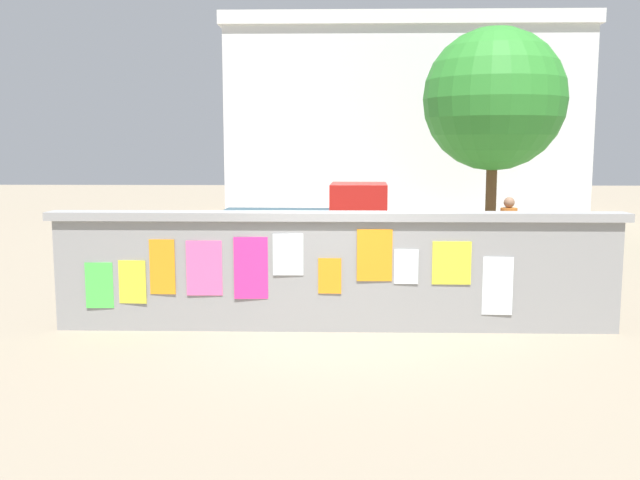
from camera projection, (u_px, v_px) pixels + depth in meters
ground at (336, 249)px, 18.09m from camera, size 60.00×60.00×0.00m
poster_wall at (335, 270)px, 10.05m from camera, size 8.27×0.42×1.72m
auto_rickshaw_truck at (313, 227)px, 15.27m from camera, size 3.66×1.64×1.85m
motorcycle at (176, 267)px, 12.69m from camera, size 1.90×0.56×0.87m
bicycle_near at (382, 283)px, 11.75m from camera, size 1.71×0.44×0.95m
bicycle_far at (441, 267)px, 13.29m from camera, size 1.71×0.44×0.95m
person_walking at (508, 228)px, 14.30m from camera, size 0.45×0.45×1.62m
tree_roadside at (494, 100)px, 20.56m from camera, size 4.20×4.20×6.12m
building_background at (402, 117)px, 28.38m from camera, size 14.09×5.28×7.59m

